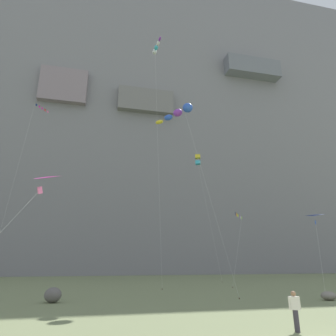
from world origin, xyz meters
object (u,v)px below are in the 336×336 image
Objects in this scene: kite_banner_high_right at (238,220)px; kite_delta_mid_center at (315,223)px; boulder_foreground_right at (328,296)px; kite_banner_mid_left at (34,129)px; boulder_foreground_left at (53,295)px; kite_delta_upper_right at (34,189)px; kite_box_far_right at (198,160)px; spectator_watching_right at (295,310)px; kite_windsock_low_right at (156,49)px; kite_windsock_mid_right at (179,112)px.

kite_delta_mid_center is at bearing -86.86° from kite_banner_high_right.
boulder_foreground_right is 0.05× the size of kite_banner_mid_left.
kite_banner_high_right is at bearing 27.89° from boulder_foreground_left.
kite_banner_mid_left reaches higher than kite_banner_high_right.
boulder_foreground_right is at bearing -9.02° from boulder_foreground_left.
kite_banner_mid_left is at bearing 104.16° from kite_delta_upper_right.
kite_box_far_right reaches higher than kite_delta_mid_center.
boulder_foreground_right is 41.78m from kite_banner_mid_left.
kite_banner_high_right reaches higher than spectator_watching_right.
kite_banner_high_right is 0.34× the size of kite_banner_mid_left.
kite_windsock_low_right reaches higher than spectator_watching_right.
kite_delta_upper_right is 36.43m from kite_box_far_right.
kite_windsock_low_right is at bearing -175.58° from kite_banner_high_right.
kite_box_far_right is at bearing 96.80° from kite_banner_high_right.
kite_delta_upper_right is 18.73m from kite_windsock_mid_right.
kite_banner_mid_left is at bearing 142.53° from kite_delta_mid_center.
kite_delta_upper_right is at bearing -122.92° from kite_windsock_low_right.
kite_banner_high_right is (-0.16, 13.96, 7.56)m from boulder_foreground_right.
kite_delta_upper_right is at bearing -141.06° from kite_windsock_mid_right.
kite_delta_mid_center is at bearing -6.14° from boulder_foreground_left.
spectator_watching_right is 0.22× the size of kite_delta_upper_right.
kite_banner_mid_left reaches higher than kite_windsock_mid_right.
kite_banner_high_right is at bearing 37.78° from kite_delta_upper_right.
kite_box_far_right reaches higher than kite_windsock_mid_right.
kite_windsock_low_right is at bearing 103.13° from kite_windsock_mid_right.
kite_windsock_mid_right is (-10.42, 5.84, 12.33)m from kite_delta_mid_center.
kite_windsock_low_right is at bearing 134.45° from kite_delta_mid_center.
kite_delta_mid_center is at bearing -85.16° from kite_box_far_right.
kite_windsock_low_right reaches higher than kite_delta_mid_center.
kite_delta_upper_right is at bearing 153.35° from spectator_watching_right.
kite_delta_upper_right is 0.23× the size of kite_windsock_low_right.
kite_box_far_right reaches higher than kite_delta_upper_right.
kite_delta_upper_right is at bearing -125.77° from kite_box_far_right.
kite_box_far_right is at bearing 50.83° from kite_windsock_low_right.
kite_banner_high_right is 0.27× the size of kite_windsock_low_right.
kite_box_far_right is at bearing 93.40° from boulder_foreground_right.
kite_delta_mid_center is 30.54m from kite_windsock_low_right.
kite_banner_mid_left is (-6.38, 25.30, 14.62)m from kite_delta_upper_right.
spectator_watching_right is at bearing -135.72° from boulder_foreground_right.
kite_banner_mid_left is (-18.82, 31.54, 20.73)m from spectator_watching_right.
kite_delta_upper_right is 26.97m from kite_banner_high_right.
kite_box_far_right is 26.53m from kite_banner_mid_left.
kite_banner_high_right is at bearing 36.34° from kite_windsock_mid_right.
boulder_foreground_right is at bearing -49.14° from kite_windsock_low_right.
boulder_foreground_right is at bearing 6.78° from kite_delta_upper_right.
kite_windsock_mid_right is at bearing 18.75° from boulder_foreground_left.
kite_windsock_mid_right reaches higher than kite_delta_upper_right.
kite_delta_mid_center is 13.13m from kite_banner_high_right.
boulder_foreground_right is 15.88m from kite_banner_high_right.
kite_banner_high_right is (-0.71, 12.98, 1.89)m from kite_delta_mid_center.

